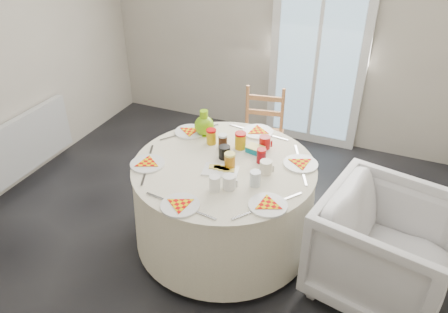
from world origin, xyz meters
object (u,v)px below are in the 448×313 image
at_px(wooden_chair, 261,134).
at_px(armchair, 384,249).
at_px(radiator, 30,141).
at_px(green_pitcher, 204,119).
at_px(table, 224,203).

relative_size(wooden_chair, armchair, 1.03).
distance_m(radiator, green_pitcher, 1.85).
bearing_deg(wooden_chair, table, -97.71).
xyz_separation_m(wooden_chair, green_pitcher, (-0.29, -0.64, 0.40)).
xyz_separation_m(table, wooden_chair, (-0.04, 1.00, 0.09)).
bearing_deg(radiator, armchair, -3.38).
bearing_deg(table, armchair, -2.51).
bearing_deg(radiator, wooden_chair, 22.64).
bearing_deg(table, wooden_chair, 92.47).
bearing_deg(table, radiator, 176.12).
distance_m(table, armchair, 1.21).
xyz_separation_m(armchair, green_pitcher, (-1.53, 0.41, 0.48)).
height_order(wooden_chair, green_pitcher, green_pitcher).
height_order(radiator, table, table).
relative_size(table, green_pitcher, 6.68).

